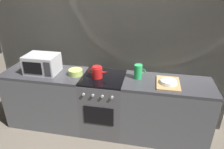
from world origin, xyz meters
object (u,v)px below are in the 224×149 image
Objects in this scene: kettle at (97,72)px; dish_pile at (168,83)px; microwave at (42,64)px; pitcher at (138,72)px; stove_unit at (104,104)px; mixing_bowl at (76,72)px.

kettle reaches higher than dish_pile.
dish_pile is (0.96, -0.02, -0.06)m from kettle.
kettle is at bearing -0.84° from microwave.
microwave is 1.39m from pitcher.
kettle reaches higher than stove_unit.
pitcher is 0.50× the size of dish_pile.
stove_unit is at bearing 1.05° from microwave.
dish_pile is at bearing -14.03° from pitcher.
kettle is at bearing -159.49° from stove_unit.
microwave is 2.30× the size of mixing_bowl.
mixing_bowl is at bearing 178.25° from dish_pile.
mixing_bowl is at bearing 1.36° from microwave.
mixing_bowl is at bearing -176.01° from pitcher.
microwave is (-0.90, -0.02, 0.59)m from stove_unit.
microwave is at bearing -176.96° from pitcher.
stove_unit is at bearing -173.26° from pitcher.
dish_pile is at bearing -0.88° from microwave.
dish_pile is at bearing -1.75° from mixing_bowl.
microwave reaches higher than dish_pile.
stove_unit is 1.96× the size of microwave.
stove_unit is 4.50× the size of pitcher.
kettle is at bearing 179.08° from dish_pile.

